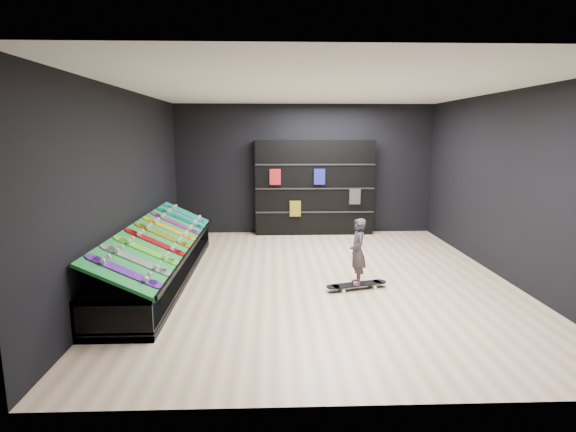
{
  "coord_description": "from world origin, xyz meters",
  "views": [
    {
      "loc": [
        -0.75,
        -7.01,
        2.33
      ],
      "look_at": [
        -0.5,
        0.2,
        1.0
      ],
      "focal_mm": 28.0,
      "sensor_mm": 36.0,
      "label": 1
    }
  ],
  "objects_px": {
    "back_shelving": "(314,188)",
    "floor_skateboard": "(357,286)",
    "child": "(357,264)",
    "display_rack": "(161,265)"
  },
  "relations": [
    {
      "from": "child",
      "to": "floor_skateboard",
      "type": "bearing_deg",
      "value": 0.0
    },
    {
      "from": "back_shelving",
      "to": "child",
      "type": "bearing_deg",
      "value": -85.64
    },
    {
      "from": "display_rack",
      "to": "back_shelving",
      "type": "bearing_deg",
      "value": 50.14
    },
    {
      "from": "back_shelving",
      "to": "child",
      "type": "distance_m",
      "value": 3.95
    },
    {
      "from": "display_rack",
      "to": "back_shelving",
      "type": "height_order",
      "value": "back_shelving"
    },
    {
      "from": "display_rack",
      "to": "back_shelving",
      "type": "distance_m",
      "value": 4.41
    },
    {
      "from": "back_shelving",
      "to": "child",
      "type": "height_order",
      "value": "back_shelving"
    },
    {
      "from": "back_shelving",
      "to": "floor_skateboard",
      "type": "relative_size",
      "value": 2.78
    },
    {
      "from": "back_shelving",
      "to": "floor_skateboard",
      "type": "distance_m",
      "value": 4.02
    },
    {
      "from": "floor_skateboard",
      "to": "child",
      "type": "height_order",
      "value": "child"
    }
  ]
}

